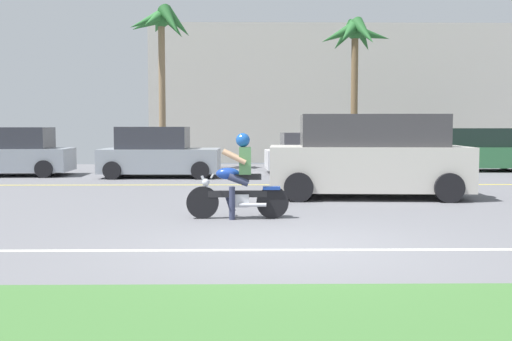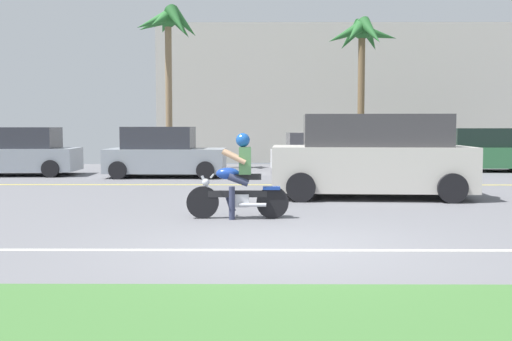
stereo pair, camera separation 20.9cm
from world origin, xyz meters
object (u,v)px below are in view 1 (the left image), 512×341
object	(u,v)px
parked_car_3	(473,151)
palm_tree_0	(355,42)
parked_car_1	(158,154)
motorcyclist	(238,183)
parked_car_0	(5,153)
parked_car_2	(317,154)
palm_tree_1	(161,32)
suv_nearby	(369,157)

from	to	relation	value
parked_car_3	palm_tree_0	xyz separation A→B (m)	(-4.19, 1.14, 4.08)
parked_car_1	palm_tree_0	bearing A→B (deg)	27.99
parked_car_1	parked_car_3	size ratio (longest dim) A/B	0.87
motorcyclist	parked_car_1	bearing A→B (deg)	107.04
parked_car_0	parked_car_1	world-z (taller)	parked_car_1
parked_car_2	motorcyclist	bearing A→B (deg)	-103.93
parked_car_0	parked_car_1	distance (m)	5.19
palm_tree_1	palm_tree_0	bearing A→B (deg)	1.77
suv_nearby	palm_tree_1	xyz separation A→B (m)	(-6.04, 9.14, 4.24)
palm_tree_0	parked_car_2	bearing A→B (deg)	-127.46
parked_car_2	palm_tree_1	bearing A→B (deg)	161.22
suv_nearby	motorcyclist	bearing A→B (deg)	-132.68
palm_tree_0	parked_car_1	bearing A→B (deg)	-152.01
parked_car_3	parked_car_1	bearing A→B (deg)	-167.09
motorcyclist	parked_car_1	world-z (taller)	parked_car_1
palm_tree_1	parked_car_2	bearing A→B (deg)	-18.78
parked_car_0	parked_car_1	bearing A→B (deg)	-6.31
parked_car_2	palm_tree_1	world-z (taller)	palm_tree_1
parked_car_0	parked_car_2	xyz separation A→B (m)	(10.46, 0.97, -0.08)
suv_nearby	parked_car_2	world-z (taller)	suv_nearby
parked_car_0	parked_car_1	size ratio (longest dim) A/B	1.19
parked_car_2	parked_car_3	bearing A→B (deg)	9.82
parked_car_0	parked_car_3	distance (m)	16.42
suv_nearby	parked_car_1	bearing A→B (deg)	135.02
parked_car_0	palm_tree_1	xyz separation A→B (m)	(4.79, 2.90, 4.41)
parked_car_2	parked_car_0	bearing A→B (deg)	-174.69
motorcyclist	parked_car_3	xyz separation A→B (m)	(8.42, 11.42, 0.09)
motorcyclist	palm_tree_1	size ratio (longest dim) A/B	0.29
parked_car_3	palm_tree_1	size ratio (longest dim) A/B	0.71
parked_car_1	parked_car_3	world-z (taller)	parked_car_1
parked_car_0	palm_tree_1	size ratio (longest dim) A/B	0.73
motorcyclist	suv_nearby	distance (m)	4.37
suv_nearby	parked_car_2	bearing A→B (deg)	92.95
motorcyclist	suv_nearby	xyz separation A→B (m)	(2.95, 3.20, 0.28)
parked_car_1	palm_tree_1	world-z (taller)	palm_tree_1
suv_nearby	parked_car_3	world-z (taller)	suv_nearby
parked_car_3	palm_tree_1	bearing A→B (deg)	175.45
suv_nearby	palm_tree_0	distance (m)	10.22
motorcyclist	suv_nearby	world-z (taller)	suv_nearby
motorcyclist	parked_car_0	distance (m)	12.30
parked_car_2	parked_car_1	bearing A→B (deg)	-163.78
suv_nearby	palm_tree_1	distance (m)	11.74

